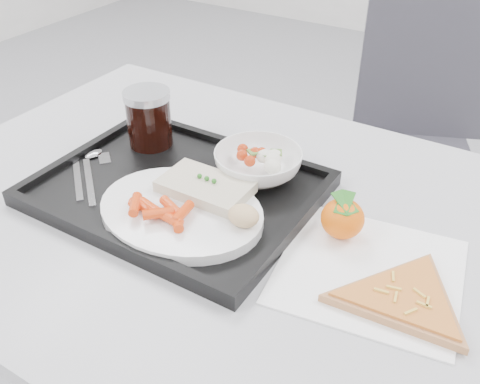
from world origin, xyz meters
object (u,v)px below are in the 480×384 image
table (245,246)px  chair (413,128)px  pizza_slice (404,298)px  dinner_plate (181,212)px  salad_bowl (258,164)px  tangerine (343,218)px  cola_glass (149,117)px  tray (177,190)px

table → chair: chair is taller
pizza_slice → dinner_plate: bearing=-177.7°
salad_bowl → tangerine: (0.18, -0.06, -0.00)m
dinner_plate → cola_glass: size_ratio=2.50×
salad_bowl → cola_glass: (-0.23, -0.01, 0.03)m
cola_glass → table: bearing=-17.6°
chair → salad_bowl: (-0.09, -0.76, 0.25)m
table → tray: bearing=-174.5°
tray → tangerine: 0.29m
dinner_plate → table: bearing=45.2°
dinner_plate → salad_bowl: 0.17m
tray → pizza_slice: (0.41, -0.05, 0.00)m
table → cola_glass: bearing=162.4°
table → tangerine: 0.19m
tray → dinner_plate: dinner_plate is taller
chair → tray: bearing=-102.3°
table → pizza_slice: (0.28, -0.06, 0.08)m
chair → tray: size_ratio=2.07×
tangerine → tray: bearing=-171.8°
table → tray: 0.15m
tangerine → pizza_slice: tangerine is taller
pizza_slice → cola_glass: bearing=165.4°
dinner_plate → tangerine: (0.23, 0.10, 0.01)m
tangerine → pizza_slice: 0.15m
tray → dinner_plate: 0.08m
tray → table: bearing=5.5°
table → dinner_plate: (-0.07, -0.07, 0.09)m
tray → tangerine: tangerine is taller
cola_glass → dinner_plate: bearing=-39.7°
chair → tangerine: chair is taller
table → pizza_slice: pizza_slice is taller
salad_bowl → pizza_slice: (0.31, -0.15, -0.03)m
cola_glass → pizza_slice: cola_glass is taller
chair → dinner_plate: chair is taller
table → tray: (-0.13, -0.01, 0.08)m
cola_glass → pizza_slice: size_ratio=0.35×
salad_bowl → tangerine: bearing=-19.2°
table → salad_bowl: bearing=107.3°
salad_bowl → tray: bearing=-133.3°
table → chair: bearing=85.9°
chair → pizza_slice: size_ratio=3.01×
chair → tray: 0.91m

